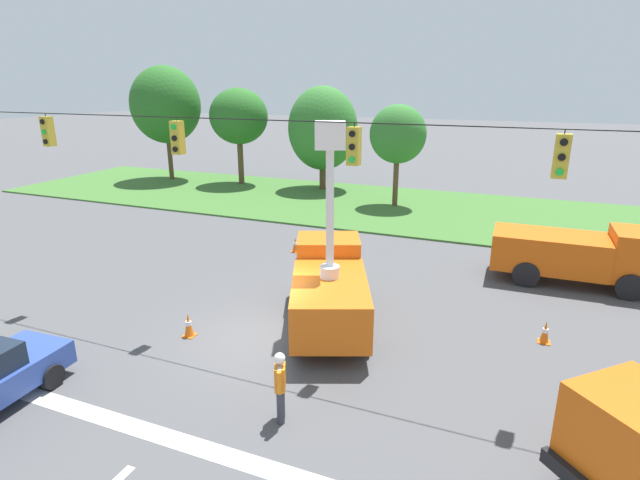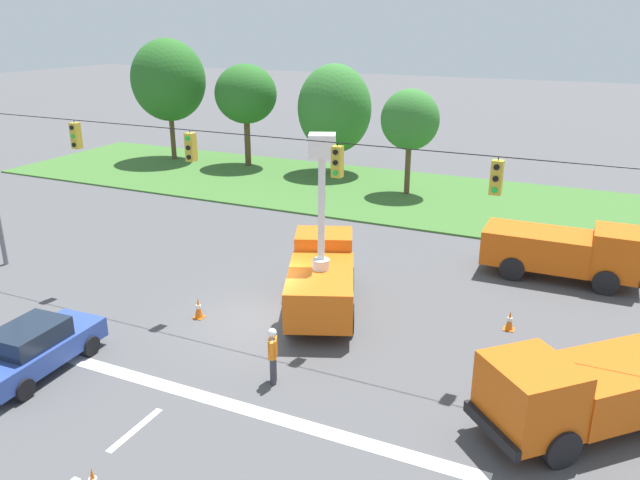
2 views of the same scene
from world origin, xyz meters
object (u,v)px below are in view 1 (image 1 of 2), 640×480
tree_centre (323,129)px  utility_truck_bucket_lift (329,283)px  traffic_cone_foreground_right (189,325)px  tree_west (239,117)px  traffic_cone_centre_line (545,332)px  traffic_cone_far_left (295,245)px  tree_east (398,135)px  road_worker (280,383)px  tree_far_west (165,105)px  utility_truck_support_near (579,253)px

tree_centre → utility_truck_bucket_lift: tree_centre is taller
traffic_cone_foreground_right → tree_west: bearing=117.0°
traffic_cone_centre_line → traffic_cone_far_left: bearing=155.3°
tree_centre → traffic_cone_centre_line: bearing=-51.4°
tree_east → traffic_cone_centre_line: bearing=-61.0°
road_worker → traffic_cone_centre_line: 8.58m
tree_far_west → tree_west: 6.26m
tree_east → traffic_cone_foreground_right: size_ratio=8.25×
utility_truck_bucket_lift → traffic_cone_foreground_right: 4.59m
tree_east → utility_truck_support_near: (9.70, -9.75, -3.29)m
tree_east → road_worker: tree_east is taller
traffic_cone_foreground_right → tree_far_west: bearing=129.2°
utility_truck_bucket_lift → traffic_cone_far_left: bearing=123.6°
utility_truck_support_near → road_worker: size_ratio=3.50×
tree_east → traffic_cone_centre_line: tree_east is taller
tree_far_west → utility_truck_bucket_lift: 28.36m
tree_far_west → road_worker: size_ratio=5.00×
tree_west → traffic_cone_far_left: (10.64, -13.03, -4.79)m
tree_centre → traffic_cone_foreground_right: (4.47, -22.21, -4.05)m
tree_west → traffic_cone_foreground_right: 24.79m
traffic_cone_far_left → traffic_cone_centre_line: traffic_cone_far_left is taller
tree_west → utility_truck_bucket_lift: 24.45m
traffic_cone_foreground_right → traffic_cone_centre_line: 10.91m
tree_east → road_worker: (2.74, -21.65, -3.53)m
road_worker → utility_truck_support_near: bearing=59.6°
tree_centre → road_worker: bearing=-70.1°
tree_far_west → traffic_cone_centre_line: size_ratio=12.63×
tree_east → utility_truck_bucket_lift: utility_truck_bucket_lift is taller
tree_east → traffic_cone_centre_line: (8.51, -15.33, -4.19)m
tree_far_west → traffic_cone_foreground_right: (17.22, -21.14, -5.52)m
utility_truck_bucket_lift → road_worker: 5.16m
tree_west → traffic_cone_far_left: size_ratio=10.26×
tree_far_west → traffic_cone_far_left: (16.84, -12.49, -5.56)m
tree_far_west → traffic_cone_foreground_right: tree_far_west is taller
tree_west → traffic_cone_foreground_right: (11.03, -21.68, -4.76)m
tree_west → utility_truck_bucket_lift: (14.72, -19.16, -3.73)m
tree_far_west → tree_centre: tree_far_west is taller
tree_west → traffic_cone_far_left: bearing=-50.8°
traffic_cone_centre_line → utility_truck_support_near: bearing=77.9°
road_worker → traffic_cone_foreground_right: bearing=150.2°
utility_truck_bucket_lift → traffic_cone_centre_line: 6.75m
tree_far_west → utility_truck_support_near: 31.35m
road_worker → traffic_cone_far_left: road_worker is taller
tree_far_west → tree_east: size_ratio=1.40×
tree_west → traffic_cone_centre_line: tree_west is taller
tree_far_west → road_worker: bearing=-47.5°
utility_truck_support_near → traffic_cone_foreground_right: utility_truck_support_near is taller
tree_west → tree_centre: (6.56, 0.53, -0.71)m
tree_centre → traffic_cone_far_left: tree_centre is taller
utility_truck_support_near → traffic_cone_centre_line: 5.77m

